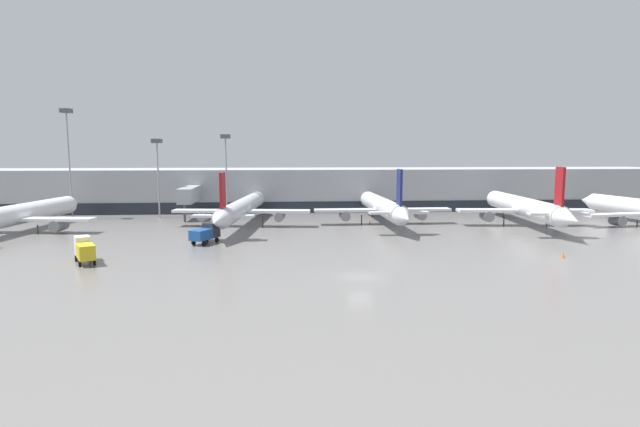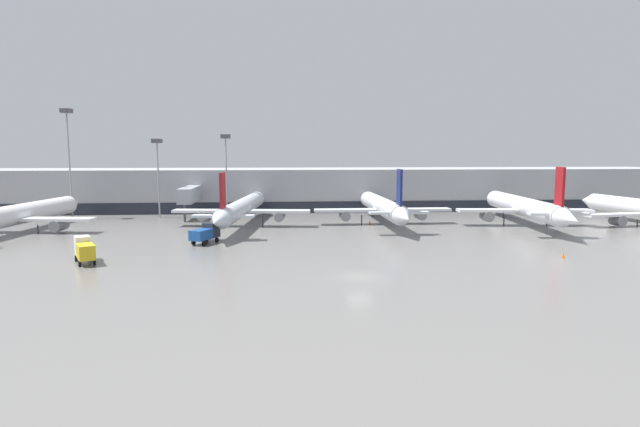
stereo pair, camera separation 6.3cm
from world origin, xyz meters
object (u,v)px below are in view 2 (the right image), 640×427
(traffic_cone_1, at_px, (563,255))
(apron_light_mast_0, at_px, (157,154))
(traffic_cone_0, at_px, (370,222))
(apron_light_mast_3, at_px, (226,151))
(parked_jet_2, at_px, (15,215))
(service_truck_0, at_px, (84,249))
(parked_jet_0, at_px, (383,207))
(parked_jet_1, at_px, (524,207))
(apron_light_mast_1, at_px, (68,134))
(service_truck_1, at_px, (206,233))
(parked_jet_3, at_px, (241,208))

(traffic_cone_1, bearing_deg, apron_light_mast_0, 143.86)
(traffic_cone_0, distance_m, apron_light_mast_3, 32.05)
(parked_jet_2, height_order, traffic_cone_0, parked_jet_2)
(parked_jet_2, height_order, service_truck_0, parked_jet_2)
(parked_jet_0, relative_size, service_truck_0, 6.64)
(traffic_cone_0, bearing_deg, service_truck_0, -143.87)
(traffic_cone_1, relative_size, apron_light_mast_0, 0.05)
(parked_jet_1, distance_m, apron_light_mast_1, 84.00)
(service_truck_0, xyz_separation_m, apron_light_mast_3, (11.91, 41.27, 11.29))
(parked_jet_1, distance_m, service_truck_1, 53.98)
(parked_jet_1, height_order, traffic_cone_0, parked_jet_1)
(service_truck_1, height_order, traffic_cone_0, service_truck_1)
(traffic_cone_1, bearing_deg, traffic_cone_0, 121.54)
(apron_light_mast_1, bearing_deg, service_truck_0, -66.61)
(traffic_cone_0, xyz_separation_m, apron_light_mast_0, (-39.16, 12.23, 11.90))
(parked_jet_3, relative_size, service_truck_1, 7.62)
(service_truck_1, relative_size, apron_light_mast_3, 0.31)
(parked_jet_0, bearing_deg, service_truck_1, 119.64)
(parked_jet_2, bearing_deg, apron_light_mast_3, -53.33)
(parked_jet_3, distance_m, apron_light_mast_1, 37.49)
(parked_jet_3, xyz_separation_m, traffic_cone_1, (40.56, -28.89, -2.84))
(traffic_cone_1, distance_m, apron_light_mast_3, 63.17)
(parked_jet_1, bearing_deg, service_truck_0, 115.77)
(parked_jet_2, bearing_deg, traffic_cone_1, -101.68)
(parked_jet_2, xyz_separation_m, service_truck_1, (31.32, -11.83, -1.23))
(parked_jet_3, height_order, service_truck_1, parked_jet_3)
(parked_jet_2, bearing_deg, apron_light_mast_1, -0.88)
(traffic_cone_0, distance_m, traffic_cone_1, 34.81)
(traffic_cone_0, relative_size, apron_light_mast_1, 0.03)
(traffic_cone_0, height_order, apron_light_mast_3, apron_light_mast_3)
(parked_jet_0, relative_size, traffic_cone_1, 50.51)
(service_truck_1, bearing_deg, parked_jet_3, 15.17)
(traffic_cone_0, bearing_deg, parked_jet_1, -8.00)
(service_truck_0, relative_size, traffic_cone_1, 7.61)
(parked_jet_2, bearing_deg, parked_jet_0, -78.92)
(parked_jet_3, xyz_separation_m, apron_light_mast_1, (-32.94, 12.43, 12.88))
(parked_jet_3, bearing_deg, parked_jet_2, 103.02)
(service_truck_1, relative_size, traffic_cone_1, 7.32)
(parked_jet_1, distance_m, traffic_cone_0, 26.71)
(parked_jet_2, distance_m, apron_light_mast_1, 21.15)
(parked_jet_2, relative_size, apron_light_mast_3, 2.38)
(service_truck_0, bearing_deg, traffic_cone_0, -81.71)
(parked_jet_2, height_order, apron_light_mast_1, apron_light_mast_1)
(traffic_cone_0, relative_size, apron_light_mast_0, 0.05)
(apron_light_mast_0, distance_m, apron_light_mast_1, 16.59)
(service_truck_0, height_order, traffic_cone_0, service_truck_0)
(service_truck_0, height_order, traffic_cone_1, service_truck_0)
(parked_jet_3, height_order, service_truck_0, parked_jet_3)
(apron_light_mast_0, height_order, apron_light_mast_1, apron_light_mast_1)
(parked_jet_1, relative_size, parked_jet_3, 0.97)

